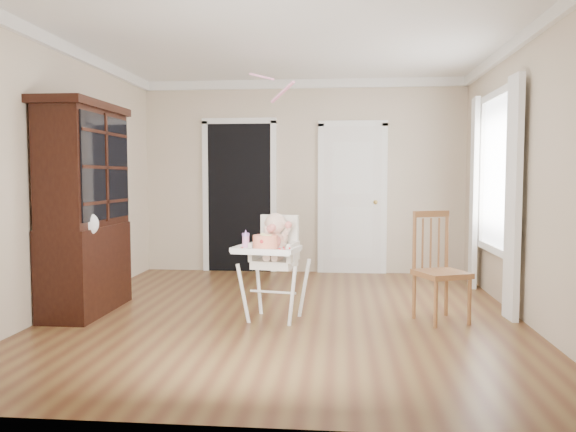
# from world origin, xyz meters

# --- Properties ---
(floor) EXTENTS (5.00, 5.00, 0.00)m
(floor) POSITION_xyz_m (0.00, 0.00, 0.00)
(floor) COLOR brown
(floor) RESTS_ON ground
(ceiling) EXTENTS (5.00, 5.00, 0.00)m
(ceiling) POSITION_xyz_m (0.00, 0.00, 2.70)
(ceiling) COLOR white
(ceiling) RESTS_ON wall_back
(wall_back) EXTENTS (4.50, 0.00, 4.50)m
(wall_back) POSITION_xyz_m (0.00, 2.50, 1.35)
(wall_back) COLOR beige
(wall_back) RESTS_ON floor
(wall_left) EXTENTS (0.00, 5.00, 5.00)m
(wall_left) POSITION_xyz_m (-2.25, 0.00, 1.35)
(wall_left) COLOR beige
(wall_left) RESTS_ON floor
(wall_right) EXTENTS (0.00, 5.00, 5.00)m
(wall_right) POSITION_xyz_m (2.25, 0.00, 1.35)
(wall_right) COLOR beige
(wall_right) RESTS_ON floor
(crown_molding) EXTENTS (4.50, 5.00, 0.12)m
(crown_molding) POSITION_xyz_m (0.00, 0.00, 2.64)
(crown_molding) COLOR white
(crown_molding) RESTS_ON ceiling
(doorway) EXTENTS (1.06, 0.05, 2.22)m
(doorway) POSITION_xyz_m (-0.90, 2.48, 1.11)
(doorway) COLOR black
(doorway) RESTS_ON wall_back
(closet_door) EXTENTS (0.96, 0.09, 2.13)m
(closet_door) POSITION_xyz_m (0.70, 2.48, 1.02)
(closet_door) COLOR white
(closet_door) RESTS_ON wall_back
(window_right) EXTENTS (0.13, 1.84, 2.30)m
(window_right) POSITION_xyz_m (2.18, 0.80, 1.29)
(window_right) COLOR white
(window_right) RESTS_ON wall_right
(high_chair) EXTENTS (0.69, 0.80, 1.01)m
(high_chair) POSITION_xyz_m (-0.08, -0.21, 0.62)
(high_chair) COLOR white
(high_chair) RESTS_ON floor
(baby) EXTENTS (0.29, 0.25, 0.47)m
(baby) POSITION_xyz_m (-0.08, -0.18, 0.78)
(baby) COLOR beige
(baby) RESTS_ON high_chair
(cake) EXTENTS (0.29, 0.29, 0.13)m
(cake) POSITION_xyz_m (-0.13, -0.45, 0.76)
(cake) COLOR silver
(cake) RESTS_ON high_chair
(sippy_cup) EXTENTS (0.07, 0.07, 0.17)m
(sippy_cup) POSITION_xyz_m (-0.34, -0.30, 0.77)
(sippy_cup) COLOR pink
(sippy_cup) RESTS_ON high_chair
(china_cabinet) EXTENTS (0.55, 1.23, 2.08)m
(china_cabinet) POSITION_xyz_m (-1.99, -0.07, 1.04)
(china_cabinet) COLOR black
(china_cabinet) RESTS_ON floor
(dining_chair) EXTENTS (0.55, 0.55, 1.03)m
(dining_chair) POSITION_xyz_m (1.47, -0.10, 0.48)
(dining_chair) COLOR brown
(dining_chair) RESTS_ON floor
(streamer) EXTENTS (0.33, 0.40, 0.15)m
(streamer) POSITION_xyz_m (-0.32, 0.66, 2.43)
(streamer) COLOR pink
(streamer) RESTS_ON ceiling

